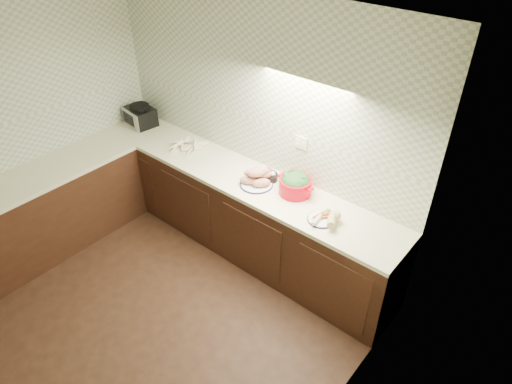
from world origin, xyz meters
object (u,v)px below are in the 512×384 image
Objects in this scene: onion_bowl at (269,175)px; toaster_oven at (140,116)px; dutch_oven at (295,184)px; sweet_potato_plate at (257,178)px; parsnip_pile at (187,145)px; veg_plate at (328,217)px.

toaster_oven is at bearing -178.37° from onion_bowl.
toaster_oven reaches higher than dutch_oven.
sweet_potato_plate reaches higher than onion_bowl.
toaster_oven reaches higher than parsnip_pile.
parsnip_pile is at bearing 5.90° from toaster_oven.
parsnip_pile is at bearing 176.76° from sweet_potato_plate.
sweet_potato_plate is (1.03, -0.06, 0.04)m from parsnip_pile.
toaster_oven is 1.84m from sweet_potato_plate.
onion_bowl is at bearing 74.64° from sweet_potato_plate.
veg_plate is at bearing -12.65° from onion_bowl.
parsnip_pile is 1.03m from sweet_potato_plate.
dutch_oven is at bearing 8.67° from toaster_oven.
parsnip_pile is 1.39m from dutch_oven.
parsnip_pile is 1.11× the size of dutch_oven.
veg_plate is at bearing -15.49° from dutch_oven.
parsnip_pile is at bearing -175.69° from onion_bowl.
veg_plate is at bearing 5.15° from toaster_oven.
veg_plate is (0.82, -0.04, -0.04)m from sweet_potato_plate.
dutch_oven is (1.39, 0.06, 0.07)m from parsnip_pile.
veg_plate is (0.45, -0.16, -0.06)m from dutch_oven.
toaster_oven is at bearing -175.67° from dutch_oven.
dutch_oven is (2.20, 0.03, -0.01)m from toaster_oven.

